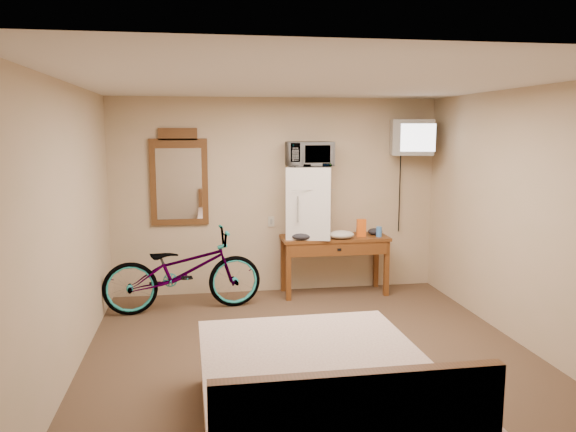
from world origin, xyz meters
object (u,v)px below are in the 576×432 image
Objects in this scene: microwave at (310,154)px; bicycle at (183,270)px; mini_fridge at (309,202)px; bed at (321,402)px; crt_television at (411,137)px; blue_cup at (379,232)px; wall_mirror at (179,179)px; desk at (335,246)px.

microwave is 0.30× the size of bicycle.
mini_fridge is 3.60m from bed.
microwave is 1.33m from crt_television.
microwave is 1.33m from blue_cup.
microwave reaches higher than bicycle.
wall_mirror reaches higher than bed.
wall_mirror reaches higher than microwave.
bicycle is at bearing -169.39° from desk.
bed is at bearing -168.93° from bicycle.
bed reaches higher than blue_cup.
microwave is 1.65m from wall_mirror.
bicycle is at bearing -173.52° from blue_cup.
bicycle is at bearing -172.55° from crt_television.
blue_cup is 3.65m from bed.
desk is at bearing -12.88° from microwave.
mini_fridge is 1.54m from crt_television.
crt_television is (1.31, -0.04, 0.20)m from microwave.
crt_television is 4.25m from bed.
crt_television is (1.31, -0.04, 0.80)m from mini_fridge.
wall_mirror reaches higher than mini_fridge.
desk is 2.12× the size of crt_television.
wall_mirror is 0.57× the size of bed.
mini_fridge is 1.65m from wall_mirror.
bed is at bearing -102.29° from microwave.
mini_fridge is 0.97m from blue_cup.
bicycle is (0.04, -0.63, -1.02)m from wall_mirror.
wall_mirror is (-1.61, 0.21, -0.30)m from microwave.
microwave reaches higher than mini_fridge.
crt_television is at bearing 12.85° from blue_cup.
microwave is at bearing -81.91° from bicycle.
wall_mirror is (-2.49, 0.35, 0.68)m from blue_cup.
wall_mirror is at bearing 172.51° from mini_fridge.
desk is 2.14m from wall_mirror.
microwave is 0.46× the size of wall_mirror.
blue_cup is at bearing -8.01° from wall_mirror.
bicycle reaches higher than bed.
crt_television is 2.98m from wall_mirror.
microwave is (-0.33, 0.06, 1.17)m from desk.
mini_fridge is 0.49× the size of bicycle.
bed is (0.97, -3.02, -0.18)m from bicycle.
mini_fridge is 1.39× the size of crt_television.
mini_fridge is at bearing -126.03° from microwave.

